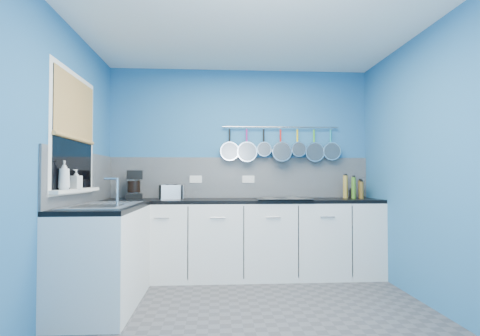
{
  "coord_description": "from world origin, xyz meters",
  "views": [
    {
      "loc": [
        -0.29,
        -3.09,
        1.15
      ],
      "look_at": [
        -0.05,
        0.75,
        1.25
      ],
      "focal_mm": 27.61,
      "sensor_mm": 36.0,
      "label": 1
    }
  ],
  "objects": [
    {
      "name": "condiment_3",
      "position": [
        1.44,
        1.22,
        1.0
      ],
      "size": [
        0.05,
        0.05,
        0.2
      ],
      "primitive_type": "cylinder",
      "color": "brown",
      "rests_on": "worktop_back"
    },
    {
      "name": "toaster",
      "position": [
        -0.82,
        1.25,
        0.98
      ],
      "size": [
        0.28,
        0.2,
        0.16
      ],
      "primitive_type": "cube",
      "rotation": [
        0.0,
        0.0,
        0.25
      ],
      "color": "silver",
      "rests_on": "worktop_back"
    },
    {
      "name": "hob",
      "position": [
        0.46,
        1.14,
        0.91
      ],
      "size": [
        0.61,
        0.54,
        0.01
      ],
      "primitive_type": "cube",
      "color": "black",
      "rests_on": "worktop_back"
    },
    {
      "name": "pan_6",
      "position": [
        1.14,
        1.44,
        1.57
      ],
      "size": [
        0.23,
        0.08,
        0.42
      ],
      "primitive_type": null,
      "color": "silver",
      "rests_on": "pot_rail"
    },
    {
      "name": "pan_1",
      "position": [
        0.08,
        1.44,
        1.56
      ],
      "size": [
        0.25,
        0.09,
        0.44
      ],
      "primitive_type": null,
      "color": "silver",
      "rests_on": "pot_rail"
    },
    {
      "name": "socket_left",
      "position": [
        -0.55,
        1.48,
        1.13
      ],
      "size": [
        0.15,
        0.01,
        0.09
      ],
      "primitive_type": "cube",
      "color": "white",
      "rests_on": "backsplash_back"
    },
    {
      "name": "window_sill",
      "position": [
        -1.55,
        0.3,
        1.04
      ],
      "size": [
        0.1,
        0.98,
        0.03
      ],
      "primitive_type": "cube",
      "color": "white",
      "rests_on": "wall_left"
    },
    {
      "name": "wall_front",
      "position": [
        0.0,
        -1.51,
        1.25
      ],
      "size": [
        3.2,
        0.02,
        2.5
      ],
      "primitive_type": "cube",
      "color": "#27659B",
      "rests_on": "ground"
    },
    {
      "name": "backsplash_back",
      "position": [
        0.0,
        1.49,
        1.15
      ],
      "size": [
        3.2,
        0.02,
        0.5
      ],
      "primitive_type": "cube",
      "color": "gray",
      "rests_on": "wall_back"
    },
    {
      "name": "condiment_1",
      "position": [
        1.36,
        1.33,
        0.95
      ],
      "size": [
        0.07,
        0.07,
        0.1
      ],
      "primitive_type": "cylinder",
      "color": "black",
      "rests_on": "worktop_back"
    },
    {
      "name": "mixer_tap",
      "position": [
        -1.14,
        0.12,
        1.03
      ],
      "size": [
        0.12,
        0.08,
        0.26
      ],
      "primitive_type": null,
      "color": "silver",
      "rests_on": "worktop_left"
    },
    {
      "name": "pot_rail",
      "position": [
        0.5,
        1.45,
        1.78
      ],
      "size": [
        1.45,
        0.02,
        0.02
      ],
      "primitive_type": "cylinder",
      "rotation": [
        0.0,
        1.57,
        0.0
      ],
      "color": "silver",
      "rests_on": "wall_back"
    },
    {
      "name": "cabinet_run_back",
      "position": [
        0.0,
        1.2,
        0.43
      ],
      "size": [
        3.2,
        0.6,
        0.86
      ],
      "primitive_type": "cube",
      "color": "white",
      "rests_on": "ground"
    },
    {
      "name": "pan_0",
      "position": [
        -0.14,
        1.44,
        1.57
      ],
      "size": [
        0.24,
        0.08,
        0.43
      ],
      "primitive_type": null,
      "color": "silver",
      "rests_on": "pot_rail"
    },
    {
      "name": "paper_towel",
      "position": [
        -1.27,
        1.28,
        1.03
      ],
      "size": [
        0.12,
        0.12,
        0.27
      ],
      "primitive_type": "cylinder",
      "rotation": [
        0.0,
        0.0,
        0.01
      ],
      "color": "white",
      "rests_on": "worktop_back"
    },
    {
      "name": "soap_bottle_b",
      "position": [
        -1.53,
        0.24,
        1.14
      ],
      "size": [
        0.1,
        0.1,
        0.17
      ],
      "primitive_type": "imported",
      "rotation": [
        0.0,
        0.0,
        -0.29
      ],
      "color": "white",
      "rests_on": "window_sill"
    },
    {
      "name": "coffee_maker",
      "position": [
        -1.25,
        1.27,
        1.07
      ],
      "size": [
        0.22,
        0.24,
        0.33
      ],
      "primitive_type": null,
      "rotation": [
        0.0,
        0.0,
        0.19
      ],
      "color": "black",
      "rests_on": "worktop_back"
    },
    {
      "name": "socket_right",
      "position": [
        0.1,
        1.48,
        1.13
      ],
      "size": [
        0.15,
        0.01,
        0.09
      ],
      "primitive_type": "cube",
      "color": "white",
      "rests_on": "backsplash_back"
    },
    {
      "name": "window_frame",
      "position": [
        -1.58,
        0.3,
        1.55
      ],
      "size": [
        0.01,
        1.0,
        1.1
      ],
      "primitive_type": "cube",
      "color": "white",
      "rests_on": "wall_left"
    },
    {
      "name": "pan_5",
      "position": [
        0.92,
        1.44,
        1.56
      ],
      "size": [
        0.25,
        0.07,
        0.44
      ],
      "primitive_type": null,
      "color": "silver",
      "rests_on": "pot_rail"
    },
    {
      "name": "canister",
      "position": [
        -0.74,
        1.33,
        0.96
      ],
      "size": [
        0.09,
        0.09,
        0.12
      ],
      "primitive_type": "cylinder",
      "rotation": [
        0.0,
        0.0,
        0.11
      ],
      "color": "silver",
      "rests_on": "worktop_back"
    },
    {
      "name": "wall_right",
      "position": [
        1.61,
        0.0,
        1.25
      ],
      "size": [
        0.02,
        3.0,
        2.5
      ],
      "primitive_type": "cube",
      "color": "#27659B",
      "rests_on": "ground"
    },
    {
      "name": "bamboo_blind",
      "position": [
        -1.56,
        0.3,
        1.77
      ],
      "size": [
        0.01,
        0.9,
        0.55
      ],
      "primitive_type": "cube",
      "color": "tan",
      "rests_on": "wall_left"
    },
    {
      "name": "worktop_back",
      "position": [
        0.0,
        1.2,
        0.88
      ],
      "size": [
        3.2,
        0.6,
        0.04
      ],
      "primitive_type": "cube",
      "color": "black",
      "rests_on": "cabinet_run_back"
    },
    {
      "name": "condiment_2",
      "position": [
        1.27,
        1.31,
        1.04
      ],
      "size": [
        0.06,
        0.06,
        0.27
      ],
      "primitive_type": "cylinder",
      "color": "olive",
      "rests_on": "worktop_back"
    },
    {
      "name": "soap_bottle_a",
      "position": [
        -1.53,
        -0.01,
        1.17
      ],
      "size": [
        0.12,
        0.12,
        0.24
      ],
      "primitive_type": "imported",
      "rotation": [
        0.0,
        0.0,
        0.3
      ],
      "color": "white",
      "rests_on": "window_sill"
    },
    {
      "name": "cabinet_run_left",
      "position": [
        -1.3,
        0.3,
        0.43
      ],
      "size": [
        0.6,
        1.2,
        0.86
      ],
      "primitive_type": "cube",
      "color": "white",
      "rests_on": "ground"
    },
    {
      "name": "pan_3",
      "position": [
        0.5,
        1.44,
        1.56
      ],
      "size": [
        0.25,
        0.13,
        0.44
      ],
      "primitive_type": null,
      "color": "silver",
      "rests_on": "pot_rail"
    },
    {
      "name": "sink_unit",
      "position": [
        -1.3,
        0.3,
        0.9
      ],
      "size": [
        0.5,
        0.95,
        0.01
      ],
      "primitive_type": "cube",
      "color": "silver",
      "rests_on": "worktop_left"
    },
    {
      "name": "wall_left",
      "position": [
        -1.61,
        0.0,
        1.25
      ],
      "size": [
        0.02,
        3.0,
        2.5
      ],
      "primitive_type": "cube",
      "color": "#27659B",
      "rests_on": "ground"
    },
    {
      "name": "pan_2",
      "position": [
        0.29,
        1.44,
        1.59
      ],
      "size": [
        0.18,
        0.08,
        0.37
      ],
      "primitive_type": null,
      "color": "silver",
      "rests_on": "pot_rail"
    },
    {
      "name": "floor",
      "position": [
        0.0,
        0.0,
        -0.01
      ],
      "size": [
        3.2,
        3.0,
        0.02
      ],
      "primitive_type": "cube",
      "color": "#47474C",
      "rests_on": "ground"
    },
    {
      "name": "pan_4",
      "position": [
        0.71,
        1.44,
        1.59
      ],
      "size": [
        0.19,
        0.12,
        0.38
      ],
      "primitive_type": null,
      "color": "silver",
      "rests_on": "pot_rail"
    },
    {
      "name": "window_glass",
      "position": [
        -1.57,
        0.3,
        1.55
      ],
      "size": [
        0.01,
        0.9,
        1.0
      ],
      "primitive_type": "cube",
      "color": "black",
      "rests_on": "wall_left"
    },
    {
      "name": "backsplash_left",
      "position": [
        -1.59,
        0.6,
        1.15
      ],
      "size": [
        0.02,
        1.8,
        0.5
      ],
      "primitive_type": "cube",
      "color": "gray",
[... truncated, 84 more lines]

